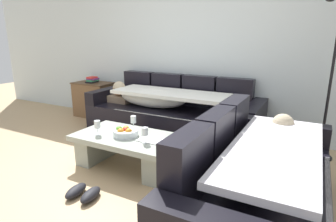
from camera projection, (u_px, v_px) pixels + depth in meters
ground_plane at (98, 181)px, 2.89m from camera, size 14.00×14.00×0.00m
back_wall at (186, 43)px, 4.37m from camera, size 9.00×0.10×2.70m
couch_along_wall at (170, 114)px, 4.19m from camera, size 2.58×0.92×0.88m
couch_near_window at (259, 185)px, 2.15m from camera, size 0.92×1.99×0.88m
coffee_table at (128, 147)px, 3.14m from camera, size 1.20×0.68×0.38m
fruit_bowl at (125, 132)px, 3.08m from camera, size 0.28×0.28×0.10m
wine_glass_near_left at (97, 125)px, 3.10m from camera, size 0.07×0.07×0.17m
wine_glass_near_right at (145, 132)px, 2.86m from camera, size 0.07×0.07×0.17m
wine_glass_far_back at (133, 120)px, 3.29m from camera, size 0.07×0.07×0.17m
open_magazine at (152, 140)px, 2.96m from camera, size 0.28×0.21×0.01m
side_cabinet at (94, 99)px, 5.17m from camera, size 0.72×0.44×0.64m
book_stack_on_cabinet at (92, 80)px, 5.08m from camera, size 0.18×0.21×0.11m
floor_lamp at (327, 67)px, 3.15m from camera, size 0.33×0.31×1.95m
pair_of_shoes at (83, 193)px, 2.58m from camera, size 0.33×0.30×0.09m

